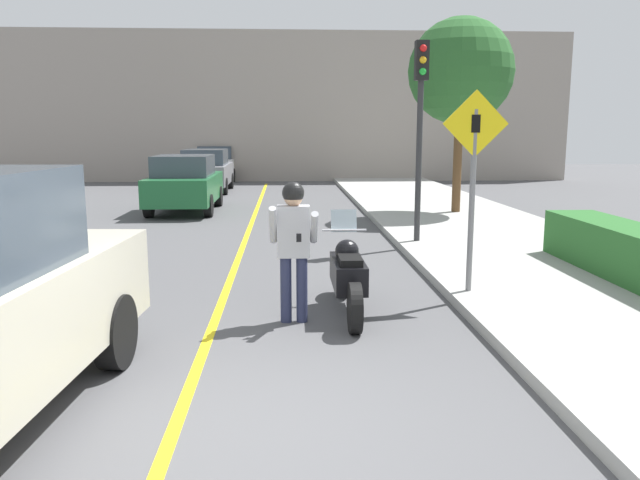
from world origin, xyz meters
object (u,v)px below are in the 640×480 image
object	(u,v)px
traffic_light	(420,104)
parked_car_green	(185,183)
street_tree	(461,72)
parked_car_white	(217,163)
person_biker	(294,237)
motorcycle	(348,275)
parked_car_grey	(206,170)
crossing_sign	(473,172)

from	to	relation	value
traffic_light	parked_car_green	distance (m)	8.66
street_tree	parked_car_white	size ratio (longest dim) A/B	1.25
person_biker	motorcycle	bearing A→B (deg)	27.92
motorcycle	person_biker	xyz separation A→B (m)	(-0.71, -0.38, 0.59)
street_tree	parked_car_grey	xyz separation A→B (m)	(-7.93, 7.83, -3.11)
crossing_sign	traffic_light	xyz separation A→B (m)	(0.12, 4.10, 1.08)
person_biker	traffic_light	world-z (taller)	traffic_light
motorcycle	parked_car_white	size ratio (longest dim) A/B	0.55
traffic_light	parked_car_green	world-z (taller)	traffic_light
crossing_sign	parked_car_grey	size ratio (longest dim) A/B	0.66
traffic_light	parked_car_white	distance (m)	19.54
parked_car_green	parked_car_white	bearing A→B (deg)	91.73
street_tree	crossing_sign	bearing A→B (deg)	-104.06
person_biker	street_tree	distance (m)	11.06
parked_car_green	parked_car_white	size ratio (longest dim) A/B	1.00
parked_car_green	parked_car_white	world-z (taller)	same
parked_car_green	parked_car_grey	world-z (taller)	same
traffic_light	parked_car_white	xyz separation A→B (m)	(-6.07, 18.46, -2.04)
person_biker	parked_car_green	bearing A→B (deg)	105.51
traffic_light	street_tree	distance (m)	5.19
person_biker	parked_car_grey	size ratio (longest dim) A/B	0.42
traffic_light	person_biker	bearing A→B (deg)	-117.60
person_biker	traffic_light	bearing A→B (deg)	62.40
traffic_light	street_tree	bearing A→B (deg)	65.94
parked_car_white	street_tree	bearing A→B (deg)	-59.52
street_tree	parked_car_white	distance (m)	16.35
street_tree	motorcycle	bearing A→B (deg)	-113.20
person_biker	street_tree	xyz separation A→B (m)	(4.67, 9.61, 2.88)
crossing_sign	parked_car_white	bearing A→B (deg)	104.78
parked_car_green	parked_car_grey	distance (m)	6.28
parked_car_green	parked_car_grey	xyz separation A→B (m)	(-0.16, 6.28, 0.00)
crossing_sign	traffic_light	bearing A→B (deg)	88.36
parked_car_white	crossing_sign	bearing A→B (deg)	-75.22
motorcycle	parked_car_green	bearing A→B (deg)	109.47
crossing_sign	motorcycle	bearing A→B (deg)	-164.35
motorcycle	parked_car_white	xyz separation A→B (m)	(-4.18, 23.06, 0.35)
motorcycle	street_tree	size ratio (longest dim) A/B	0.44
person_biker	street_tree	bearing A→B (deg)	64.08
person_biker	parked_car_grey	bearing A→B (deg)	100.59
motorcycle	traffic_light	size ratio (longest dim) A/B	0.58
motorcycle	street_tree	xyz separation A→B (m)	(3.95, 9.23, 3.47)
person_biker	parked_car_white	size ratio (longest dim) A/B	0.42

